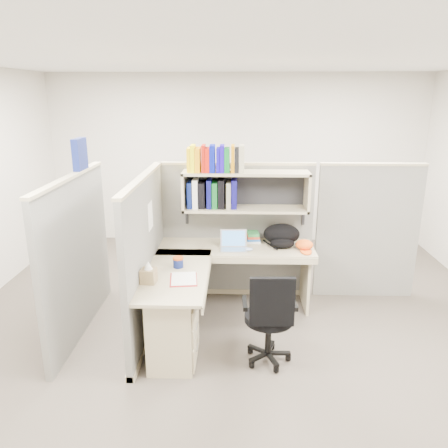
{
  "coord_description": "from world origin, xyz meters",
  "views": [
    {
      "loc": [
        0.0,
        -4.06,
        2.39
      ],
      "look_at": [
        -0.13,
        0.25,
        1.09
      ],
      "focal_mm": 35.0,
      "sensor_mm": 36.0,
      "label": 1
    }
  ],
  "objects_px": {
    "snack_canister": "(178,262)",
    "task_chair": "(269,332)",
    "backpack": "(282,236)",
    "desk": "(193,305)",
    "laptop": "(234,241)"
  },
  "relations": [
    {
      "from": "task_chair",
      "to": "laptop",
      "type": "bearing_deg",
      "value": 107.78
    },
    {
      "from": "backpack",
      "to": "desk",
      "type": "bearing_deg",
      "value": -142.43
    },
    {
      "from": "backpack",
      "to": "laptop",
      "type": "bearing_deg",
      "value": -170.68
    },
    {
      "from": "desk",
      "to": "snack_canister",
      "type": "height_order",
      "value": "snack_canister"
    },
    {
      "from": "snack_canister",
      "to": "task_chair",
      "type": "bearing_deg",
      "value": -30.63
    },
    {
      "from": "laptop",
      "to": "task_chair",
      "type": "distance_m",
      "value": 1.19
    },
    {
      "from": "laptop",
      "to": "backpack",
      "type": "xyz_separation_m",
      "value": [
        0.54,
        0.15,
        0.02
      ]
    },
    {
      "from": "backpack",
      "to": "snack_canister",
      "type": "relative_size",
      "value": 3.86
    },
    {
      "from": "desk",
      "to": "snack_canister",
      "type": "relative_size",
      "value": 16.38
    },
    {
      "from": "backpack",
      "to": "snack_canister",
      "type": "bearing_deg",
      "value": -155.08
    },
    {
      "from": "laptop",
      "to": "backpack",
      "type": "relative_size",
      "value": 0.71
    },
    {
      "from": "desk",
      "to": "task_chair",
      "type": "distance_m",
      "value": 0.78
    },
    {
      "from": "laptop",
      "to": "snack_canister",
      "type": "distance_m",
      "value": 0.75
    },
    {
      "from": "desk",
      "to": "laptop",
      "type": "bearing_deg",
      "value": 62.67
    },
    {
      "from": "backpack",
      "to": "task_chair",
      "type": "distance_m",
      "value": 1.31
    }
  ]
}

